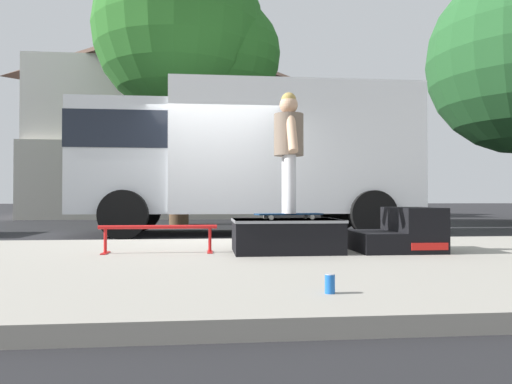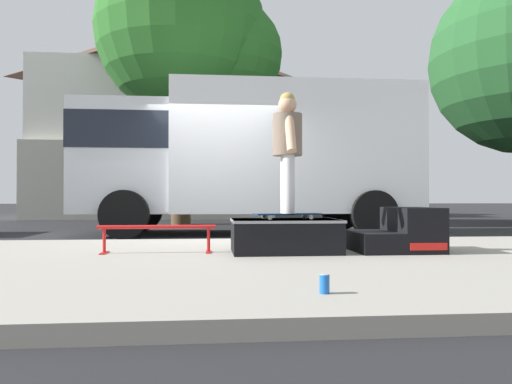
{
  "view_description": "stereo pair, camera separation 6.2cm",
  "coord_description": "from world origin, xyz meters",
  "px_view_note": "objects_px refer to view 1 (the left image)",
  "views": [
    {
      "loc": [
        -0.13,
        -7.95,
        0.73
      ],
      "look_at": [
        0.62,
        -0.64,
        0.84
      ],
      "focal_mm": 33.81,
      "sensor_mm": 36.0,
      "label": 1
    },
    {
      "loc": [
        -0.07,
        -7.96,
        0.73
      ],
      "look_at": [
        0.62,
        -0.64,
        0.84
      ],
      "focal_mm": 33.81,
      "sensor_mm": 36.0,
      "label": 2
    }
  ],
  "objects_px": {
    "skate_box": "(286,235)",
    "soda_can": "(330,284)",
    "kicker_ramp": "(401,233)",
    "box_truck": "(245,153)",
    "grind_rail": "(158,232)",
    "skateboard": "(289,214)",
    "skater_kid": "(289,142)",
    "street_tree_main": "(189,38)"
  },
  "relations": [
    {
      "from": "kicker_ramp",
      "to": "street_tree_main",
      "type": "relative_size",
      "value": 0.12
    },
    {
      "from": "skateboard",
      "to": "box_truck",
      "type": "distance_m",
      "value": 4.84
    },
    {
      "from": "skateboard",
      "to": "street_tree_main",
      "type": "height_order",
      "value": "street_tree_main"
    },
    {
      "from": "grind_rail",
      "to": "street_tree_main",
      "type": "height_order",
      "value": "street_tree_main"
    },
    {
      "from": "kicker_ramp",
      "to": "box_truck",
      "type": "relative_size",
      "value": 0.14
    },
    {
      "from": "skate_box",
      "to": "grind_rail",
      "type": "xyz_separation_m",
      "value": [
        -1.46,
        0.07,
        0.03
      ]
    },
    {
      "from": "skate_box",
      "to": "grind_rail",
      "type": "bearing_deg",
      "value": 177.24
    },
    {
      "from": "grind_rail",
      "to": "skate_box",
      "type": "bearing_deg",
      "value": -2.76
    },
    {
      "from": "skate_box",
      "to": "soda_can",
      "type": "bearing_deg",
      "value": -92.72
    },
    {
      "from": "kicker_ramp",
      "to": "grind_rail",
      "type": "bearing_deg",
      "value": 178.57
    },
    {
      "from": "kicker_ramp",
      "to": "skater_kid",
      "type": "relative_size",
      "value": 0.69
    },
    {
      "from": "kicker_ramp",
      "to": "skater_kid",
      "type": "bearing_deg",
      "value": -178.68
    },
    {
      "from": "grind_rail",
      "to": "box_truck",
      "type": "distance_m",
      "value": 4.98
    },
    {
      "from": "skater_kid",
      "to": "box_truck",
      "type": "bearing_deg",
      "value": 91.52
    },
    {
      "from": "skateboard",
      "to": "skater_kid",
      "type": "distance_m",
      "value": 0.83
    },
    {
      "from": "street_tree_main",
      "to": "grind_rail",
      "type": "bearing_deg",
      "value": -90.28
    },
    {
      "from": "kicker_ramp",
      "to": "soda_can",
      "type": "height_order",
      "value": "kicker_ramp"
    },
    {
      "from": "grind_rail",
      "to": "skateboard",
      "type": "xyz_separation_m",
      "value": [
        1.48,
        -0.1,
        0.2
      ]
    },
    {
      "from": "skateboard",
      "to": "skater_kid",
      "type": "bearing_deg",
      "value": 116.57
    },
    {
      "from": "skater_kid",
      "to": "soda_can",
      "type": "height_order",
      "value": "skater_kid"
    },
    {
      "from": "soda_can",
      "to": "skater_kid",
      "type": "bearing_deg",
      "value": 86.61
    },
    {
      "from": "skate_box",
      "to": "kicker_ramp",
      "type": "height_order",
      "value": "kicker_ramp"
    },
    {
      "from": "skate_box",
      "to": "street_tree_main",
      "type": "relative_size",
      "value": 0.15
    },
    {
      "from": "grind_rail",
      "to": "street_tree_main",
      "type": "distance_m",
      "value": 9.83
    },
    {
      "from": "grind_rail",
      "to": "soda_can",
      "type": "distance_m",
      "value": 2.84
    },
    {
      "from": "street_tree_main",
      "to": "skate_box",
      "type": "bearing_deg",
      "value": -80.55
    },
    {
      "from": "skateboard",
      "to": "soda_can",
      "type": "distance_m",
      "value": 2.42
    },
    {
      "from": "grind_rail",
      "to": "box_truck",
      "type": "relative_size",
      "value": 0.19
    },
    {
      "from": "skate_box",
      "to": "box_truck",
      "type": "height_order",
      "value": "box_truck"
    },
    {
      "from": "grind_rail",
      "to": "box_truck",
      "type": "height_order",
      "value": "box_truck"
    },
    {
      "from": "skate_box",
      "to": "soda_can",
      "type": "distance_m",
      "value": 2.43
    },
    {
      "from": "kicker_ramp",
      "to": "skate_box",
      "type": "bearing_deg",
      "value": 179.98
    },
    {
      "from": "box_truck",
      "to": "street_tree_main",
      "type": "relative_size",
      "value": 0.86
    },
    {
      "from": "skateboard",
      "to": "skater_kid",
      "type": "xyz_separation_m",
      "value": [
        -0.0,
        0.0,
        0.83
      ]
    },
    {
      "from": "skate_box",
      "to": "skateboard",
      "type": "distance_m",
      "value": 0.24
    },
    {
      "from": "skateboard",
      "to": "soda_can",
      "type": "relative_size",
      "value": 6.39
    },
    {
      "from": "kicker_ramp",
      "to": "skateboard",
      "type": "relative_size",
      "value": 1.18
    },
    {
      "from": "kicker_ramp",
      "to": "street_tree_main",
      "type": "distance_m",
      "value": 10.29
    },
    {
      "from": "soda_can",
      "to": "street_tree_main",
      "type": "xyz_separation_m",
      "value": [
        -1.3,
        10.93,
        5.22
      ]
    },
    {
      "from": "skater_kid",
      "to": "soda_can",
      "type": "relative_size",
      "value": 11.04
    },
    {
      "from": "skate_box",
      "to": "box_truck",
      "type": "bearing_deg",
      "value": 91.21
    },
    {
      "from": "soda_can",
      "to": "box_truck",
      "type": "height_order",
      "value": "box_truck"
    }
  ]
}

